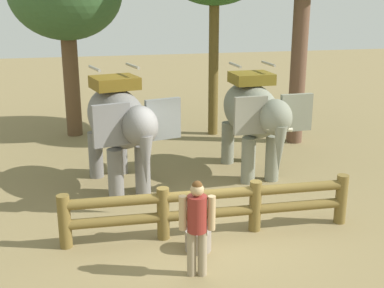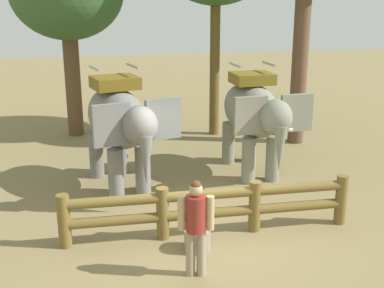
% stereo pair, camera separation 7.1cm
% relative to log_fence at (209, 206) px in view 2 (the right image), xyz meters
% --- Properties ---
extents(ground_plane, '(60.00, 60.00, 0.00)m').
position_rel_log_fence_xyz_m(ground_plane, '(-0.00, 0.11, -0.61)').
color(ground_plane, olive).
extents(log_fence, '(5.80, 0.40, 1.05)m').
position_rel_log_fence_xyz_m(log_fence, '(0.00, 0.00, 0.00)').
color(log_fence, brown).
rests_on(log_fence, ground).
extents(elephant_near_left, '(2.24, 3.55, 2.98)m').
position_rel_log_fence_xyz_m(elephant_near_left, '(-1.48, 2.86, 1.07)').
color(elephant_near_left, slate).
rests_on(elephant_near_left, ground).
extents(elephant_center, '(1.93, 3.38, 2.90)m').
position_rel_log_fence_xyz_m(elephant_center, '(1.96, 3.12, 1.03)').
color(elephant_center, gray).
rests_on(elephant_center, ground).
extents(tourist_woman_in_black, '(0.59, 0.40, 1.71)m').
position_rel_log_fence_xyz_m(tourist_woman_in_black, '(-0.59, -1.41, 0.38)').
color(tourist_woman_in_black, gray).
rests_on(tourist_woman_in_black, ground).
extents(feed_bucket, '(0.49, 0.49, 0.40)m').
position_rel_log_fence_xyz_m(feed_bucket, '(-0.37, -0.57, -0.41)').
color(feed_bucket, gray).
rests_on(feed_bucket, ground).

